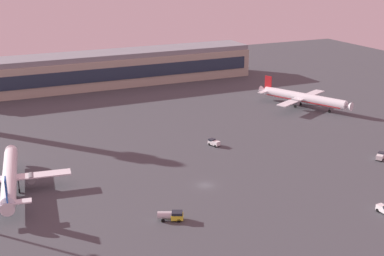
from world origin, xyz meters
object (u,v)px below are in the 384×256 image
object	(u,v)px
baggage_tractor	(380,156)
fuel_truck	(171,215)
airplane_near_gate	(303,98)
cargo_loader	(214,142)
airplane_far_stand	(10,177)

from	to	relation	value
baggage_tractor	fuel_truck	distance (m)	76.44
airplane_near_gate	cargo_loader	world-z (taller)	airplane_near_gate
cargo_loader	fuel_truck	bearing A→B (deg)	-147.89
baggage_tractor	airplane_far_stand	bearing A→B (deg)	-137.09
baggage_tractor	cargo_loader	size ratio (longest dim) A/B	0.99
baggage_tractor	cargo_loader	distance (m)	53.93
airplane_far_stand	airplane_near_gate	distance (m)	128.42
airplane_near_gate	fuel_truck	xyz separation A→B (m)	(-89.59, -70.31, -2.83)
airplane_far_stand	cargo_loader	world-z (taller)	airplane_far_stand
airplane_near_gate	fuel_truck	size ratio (longest dim) A/B	6.16
airplane_near_gate	fuel_truck	bearing A→B (deg)	13.22
airplane_far_stand	baggage_tractor	bearing A→B (deg)	-4.81
airplane_near_gate	baggage_tractor	size ratio (longest dim) A/B	9.00
airplane_near_gate	cargo_loader	xyz separation A→B (m)	(-55.97, -26.98, -3.02)
baggage_tractor	cargo_loader	bearing A→B (deg)	-163.00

